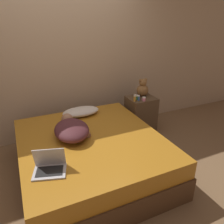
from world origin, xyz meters
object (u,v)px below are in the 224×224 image
Objects in this scene: laptop at (50,166)px; teddy_bear at (143,88)px; bottle_amber at (135,98)px; pillow at (81,112)px; bottle_blue at (139,98)px; person_lying at (72,129)px; bottle_pink at (144,99)px; bottle_green at (137,97)px.

laptop is 1.18× the size of teddy_bear.
teddy_bear is 2.79× the size of bottle_amber.
pillow is 6.16× the size of bottle_blue.
bottle_blue is (0.94, -0.12, 0.11)m from pillow.
person_lying is 1.35m from bottle_pink.
pillow is 1.83× the size of teddy_bear.
bottle_green is (1.23, 0.48, 0.08)m from person_lying.
laptop is 2.14m from teddy_bear.
teddy_bear reaches higher than laptop.
bottle_green reaches higher than bottle_pink.
bottle_blue is (1.23, 0.42, 0.08)m from person_lying.
bottle_amber reaches higher than bottle_green.
bottle_pink is at bearing 21.32° from person_lying.
teddy_bear is at bearing 44.58° from bottle_blue.
pillow is at bearing 172.81° from bottle_blue.
bottle_blue reaches higher than bottle_green.
bottle_green is 0.12m from bottle_pink.
laptop is 1.93m from bottle_pink.
bottle_pink is (0.07, -0.10, -0.01)m from bottle_green.
bottle_green is 0.09m from bottle_amber.
teddy_bear is 0.23m from bottle_green.
person_lying is 11.54× the size of bottle_pink.
pillow is at bearing 172.20° from bottle_amber.
bottle_blue is (-0.07, 0.05, 0.01)m from bottle_pink.
person_lying is at bearing -156.89° from teddy_bear.
bottle_amber is 1.21× the size of bottle_blue.
bottle_pink is 0.08m from bottle_blue.
bottle_amber reaches higher than pillow.
bottle_blue reaches higher than person_lying.
bottle_green is (1.60, 1.06, 0.11)m from laptop.
teddy_bear is 4.75× the size of bottle_pink.
bottle_blue is at bearing 24.15° from person_lying.
laptop is 4.73× the size of bottle_green.
laptop is at bearing -150.13° from bottle_pink.
pillow is at bearing 175.90° from bottle_green.
pillow is 1.55× the size of laptop.
bottle_amber reaches higher than bottle_pink.
person_lying reaches higher than pillow.
pillow is 0.95m from bottle_green.
person_lying is 1.30m from bottle_blue.
teddy_bear is 0.26m from bottle_pink.
bottle_pink reaches higher than person_lying.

